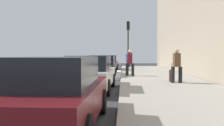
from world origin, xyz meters
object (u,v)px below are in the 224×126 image
at_px(rolling_suitcase, 172,76).
at_px(traffic_light_pole, 128,38).
at_px(parked_car_red, 108,63).
at_px(parked_car_maroon, 55,93).
at_px(parked_car_charcoal, 103,66).
at_px(pedestrian_brown_coat, 177,65).
at_px(pedestrian_blue_coat, 128,59).
at_px(parked_car_white, 90,73).
at_px(pedestrian_burgundy_coat, 130,62).

bearing_deg(rolling_suitcase, traffic_light_pole, 14.88).
xyz_separation_m(parked_car_red, traffic_light_pole, (-2.57, -1.88, 2.26)).
bearing_deg(parked_car_red, parked_car_maroon, -179.94).
bearing_deg(traffic_light_pole, parked_car_red, 36.16).
xyz_separation_m(parked_car_charcoal, traffic_light_pole, (3.83, -1.85, 2.26)).
distance_m(parked_car_maroon, pedestrian_brown_coat, 8.37).
bearing_deg(pedestrian_blue_coat, parked_car_charcoal, 169.42).
height_order(parked_car_maroon, pedestrian_blue_coat, pedestrian_blue_coat).
xyz_separation_m(parked_car_white, parked_car_charcoal, (6.51, 0.01, -0.00)).
height_order(pedestrian_brown_coat, rolling_suitcase, pedestrian_brown_coat).
bearing_deg(rolling_suitcase, pedestrian_burgundy_coat, 30.40).
bearing_deg(pedestrian_blue_coat, parked_car_red, 155.12).
bearing_deg(pedestrian_blue_coat, parked_car_maroon, 174.87).
height_order(parked_car_charcoal, parked_car_red, same).
xyz_separation_m(parked_car_maroon, rolling_suitcase, (7.79, -3.97, -0.30)).
distance_m(parked_car_red, traffic_light_pole, 3.90).
bearing_deg(pedestrian_blue_coat, rolling_suitcase, -172.64).
height_order(pedestrian_brown_coat, pedestrian_burgundy_coat, pedestrian_burgundy_coat).
relative_size(pedestrian_blue_coat, rolling_suitcase, 1.81).
height_order(traffic_light_pole, rolling_suitcase, traffic_light_pole).
relative_size(pedestrian_burgundy_coat, traffic_light_pole, 0.41).
height_order(parked_car_maroon, pedestrian_burgundy_coat, pedestrian_burgundy_coat).
bearing_deg(rolling_suitcase, parked_car_charcoal, 43.89).
relative_size(parked_car_charcoal, pedestrian_brown_coat, 2.45).
xyz_separation_m(parked_car_white, traffic_light_pole, (10.34, -1.83, 2.26)).
distance_m(parked_car_maroon, traffic_light_pole, 16.00).
xyz_separation_m(parked_car_maroon, pedestrian_burgundy_coat, (11.33, -1.89, 0.32)).
height_order(parked_car_charcoal, pedestrian_blue_coat, pedestrian_blue_coat).
height_order(pedestrian_brown_coat, pedestrian_blue_coat, pedestrian_blue_coat).
bearing_deg(pedestrian_burgundy_coat, pedestrian_blue_coat, -0.73).
bearing_deg(parked_car_white, pedestrian_burgundy_coat, -17.46).
relative_size(parked_car_white, pedestrian_blue_coat, 2.50).
bearing_deg(parked_car_white, pedestrian_brown_coat, -65.08).
bearing_deg(pedestrian_blue_coat, pedestrian_burgundy_coat, 179.27).
distance_m(pedestrian_blue_coat, traffic_light_pole, 7.27).
relative_size(parked_car_white, pedestrian_brown_coat, 2.56).
height_order(parked_car_white, parked_car_charcoal, same).
relative_size(pedestrian_blue_coat, traffic_light_pole, 0.41).
bearing_deg(pedestrian_brown_coat, parked_car_red, 20.55).
height_order(pedestrian_blue_coat, pedestrian_burgundy_coat, pedestrian_blue_coat).
bearing_deg(parked_car_maroon, parked_car_red, 0.06).
bearing_deg(parked_car_maroon, parked_car_white, -0.29).
relative_size(parked_car_charcoal, traffic_light_pole, 0.99).
height_order(parked_car_charcoal, traffic_light_pole, traffic_light_pole).
height_order(parked_car_white, parked_car_red, same).
distance_m(traffic_light_pole, rolling_suitcase, 8.60).
xyz_separation_m(parked_car_charcoal, rolling_suitcase, (-4.11, -3.96, -0.30)).
bearing_deg(pedestrian_burgundy_coat, pedestrian_brown_coat, -151.25).
xyz_separation_m(parked_car_maroon, pedestrian_blue_coat, (22.74, -2.04, 0.33)).
bearing_deg(parked_car_white, traffic_light_pole, -10.05).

